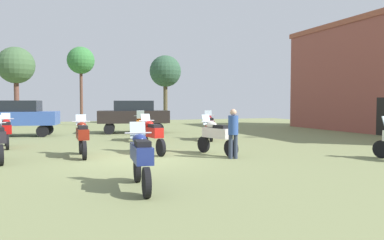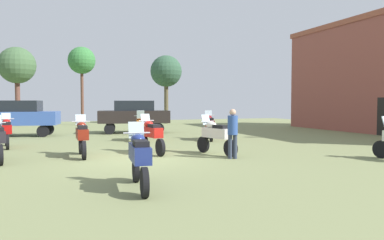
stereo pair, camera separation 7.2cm
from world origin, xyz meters
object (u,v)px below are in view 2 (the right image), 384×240
object	(u,v)px
person_1	(233,130)
tree_5	(17,66)
motorcycle_3	(82,136)
tree_4	(166,72)
tree_1	(82,61)
motorcycle_9	(139,157)
motorcycle_5	(140,126)
motorcycle_10	(216,135)
car_1	(18,115)
motorcycle_6	(151,134)
motorcycle_7	(210,126)
motorcycle_2	(7,131)
car_3	(134,114)

from	to	relation	value
person_1	tree_5	distance (m)	23.55
motorcycle_3	person_1	bearing A→B (deg)	-25.89
tree_4	tree_1	bearing A→B (deg)	176.77
motorcycle_9	person_1	distance (m)	5.04
motorcycle_5	motorcycle_10	world-z (taller)	motorcycle_5
car_1	tree_5	size ratio (longest dim) A/B	0.72
person_1	tree_1	xyz separation A→B (m)	(-3.50, 21.14, 4.34)
car_1	motorcycle_5	bearing A→B (deg)	-118.90
motorcycle_6	motorcycle_10	xyz separation A→B (m)	(2.14, -1.06, -0.01)
motorcycle_7	tree_4	world-z (taller)	tree_4
motorcycle_5	motorcycle_9	size ratio (longest dim) A/B	1.02
motorcycle_2	car_1	bearing A→B (deg)	82.74
motorcycle_9	person_1	xyz separation A→B (m)	(3.87, 3.21, 0.27)
motorcycle_6	motorcycle_9	distance (m)	5.62
motorcycle_2	tree_5	xyz separation A→B (m)	(-0.92, 15.62, 4.09)
motorcycle_2	tree_4	size ratio (longest dim) A/B	0.34
motorcycle_7	motorcycle_5	bearing A→B (deg)	-177.46
motorcycle_6	person_1	world-z (taller)	person_1
motorcycle_6	car_1	distance (m)	10.80
motorcycle_2	motorcycle_3	size ratio (longest dim) A/B	0.99
motorcycle_7	car_1	size ratio (longest dim) A/B	0.47
motorcycle_5	tree_4	world-z (taller)	tree_4
motorcycle_6	car_1	xyz separation A→B (m)	(-5.32, 9.39, 0.45)
motorcycle_3	motorcycle_10	size ratio (longest dim) A/B	1.02
motorcycle_5	motorcycle_7	world-z (taller)	motorcycle_5
motorcycle_3	motorcycle_10	world-z (taller)	motorcycle_3
motorcycle_5	motorcycle_7	bearing A→B (deg)	176.26
tree_4	motorcycle_6	bearing A→B (deg)	-107.81
motorcycle_2	motorcycle_9	distance (m)	9.94
motorcycle_6	motorcycle_7	world-z (taller)	motorcycle_7
motorcycle_10	car_3	world-z (taller)	car_3
motorcycle_9	motorcycle_10	bearing A→B (deg)	54.24
motorcycle_6	tree_1	xyz separation A→B (m)	(-1.23, 18.96, 4.60)
motorcycle_10	car_3	distance (m)	10.44
tree_1	tree_4	world-z (taller)	tree_1
motorcycle_7	person_1	distance (m)	6.23
car_1	tree_4	size ratio (longest dim) A/B	0.75
motorcycle_3	car_3	distance (m)	9.97
motorcycle_3	person_1	distance (m)	5.25
motorcycle_5	motorcycle_9	world-z (taller)	motorcycle_5
tree_4	motorcycle_5	bearing A→B (deg)	-111.14
motorcycle_5	motorcycle_7	xyz separation A→B (m)	(3.36, -0.86, -0.01)
motorcycle_2	motorcycle_6	bearing A→B (deg)	-43.93
motorcycle_7	tree_5	size ratio (longest dim) A/B	0.34
motorcycle_9	car_1	bearing A→B (deg)	109.21
motorcycle_6	motorcycle_7	bearing A→B (deg)	35.14
motorcycle_2	motorcycle_5	distance (m)	5.92
motorcycle_2	car_3	distance (m)	8.50
motorcycle_10	motorcycle_6	bearing A→B (deg)	136.51
car_1	tree_4	distance (m)	14.93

